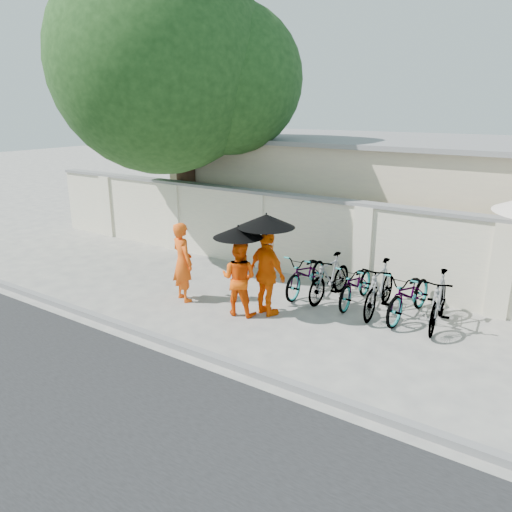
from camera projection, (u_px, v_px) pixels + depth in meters
The scene contains 16 objects.
ground at pixel (216, 312), 10.67m from camera, with size 80.00×80.00×0.00m, color #ADA99B.
kerb at pixel (159, 339), 9.31m from camera, with size 40.00×0.16×0.12m, color slate.
compound_wall at pixel (327, 241), 12.38m from camera, with size 20.00×0.30×2.00m, color #F1E7C2.
building_behind at pixel (416, 198), 14.67m from camera, with size 14.00×6.00×3.20m, color beige.
shade_tree at pixel (174, 72), 13.51m from camera, with size 6.70×6.20×8.20m.
monk_left at pixel (183, 262), 11.08m from camera, with size 0.65×0.43×1.79m, color #FF5711.
monk_center at pixel (239, 278), 10.35m from camera, with size 0.77×0.60×1.59m, color #F75107.
parasol_center at pixel (238, 232), 9.96m from camera, with size 1.02×1.02×1.03m.
monk_right at pixel (267, 274), 10.29m from camera, with size 1.06×0.44×1.81m, color #F65D06.
parasol_right at pixel (266, 221), 9.89m from camera, with size 1.16×1.16×1.15m.
bike_0 at pixel (307, 274), 11.57m from camera, with size 0.65×1.87×0.98m, color slate.
bike_1 at pixel (330, 277), 11.21m from camera, with size 0.49×1.74×1.05m, color slate.
bike_2 at pixel (356, 284), 10.97m from camera, with size 0.62×1.77×0.93m, color slate.
bike_3 at pixel (380, 288), 10.45m from camera, with size 0.53×1.88×1.13m, color slate.
bike_4 at pixel (410, 294), 10.23m from camera, with size 0.69×1.97×1.04m, color slate.
bike_5 at pixel (439, 301), 9.81m from camera, with size 0.52×1.84×1.11m, color slate.
Camera 1 is at (6.25, -7.67, 4.25)m, focal length 35.00 mm.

